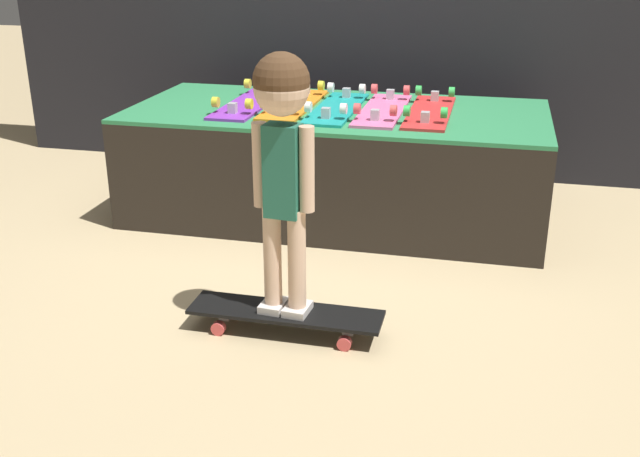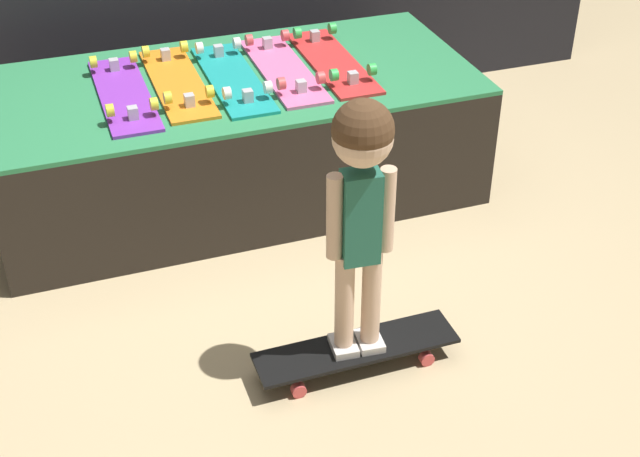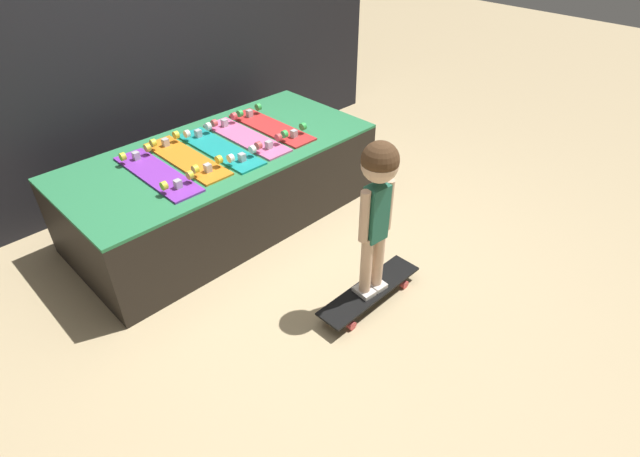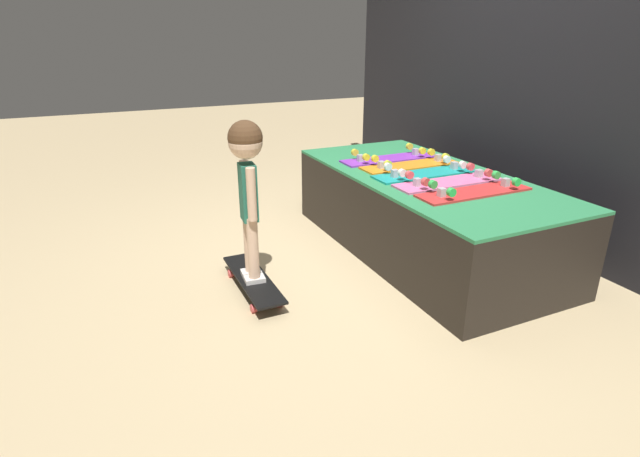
# 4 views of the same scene
# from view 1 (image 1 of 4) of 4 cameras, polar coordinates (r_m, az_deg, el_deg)

# --- Properties ---
(ground_plane) EXTENTS (16.00, 16.00, 0.00)m
(ground_plane) POSITION_cam_1_polar(r_m,az_deg,el_deg) (3.52, -0.80, -2.13)
(ground_plane) COLOR tan
(display_rack) EXTENTS (2.14, 1.00, 0.57)m
(display_rack) POSITION_cam_1_polar(r_m,az_deg,el_deg) (3.98, 1.30, 5.06)
(display_rack) COLOR black
(display_rack) RESTS_ON ground_plane
(skateboard_purple_on_rack) EXTENTS (0.21, 0.76, 0.09)m
(skateboard_purple_on_rack) POSITION_cam_1_polar(r_m,az_deg,el_deg) (4.01, -5.46, 9.55)
(skateboard_purple_on_rack) COLOR purple
(skateboard_purple_on_rack) RESTS_ON display_rack
(skateboard_orange_on_rack) EXTENTS (0.21, 0.76, 0.09)m
(skateboard_orange_on_rack) POSITION_cam_1_polar(r_m,az_deg,el_deg) (3.98, -1.99, 9.53)
(skateboard_orange_on_rack) COLOR orange
(skateboard_orange_on_rack) RESTS_ON display_rack
(skateboard_teal_on_rack) EXTENTS (0.21, 0.76, 0.09)m
(skateboard_teal_on_rack) POSITION_cam_1_polar(r_m,az_deg,el_deg) (3.89, 1.28, 9.25)
(skateboard_teal_on_rack) COLOR teal
(skateboard_teal_on_rack) RESTS_ON display_rack
(skateboard_pink_on_rack) EXTENTS (0.21, 0.76, 0.09)m
(skateboard_pink_on_rack) POSITION_cam_1_polar(r_m,az_deg,el_deg) (3.86, 4.82, 9.10)
(skateboard_pink_on_rack) COLOR pink
(skateboard_pink_on_rack) RESTS_ON display_rack
(skateboard_red_on_rack) EXTENTS (0.21, 0.76, 0.09)m
(skateboard_red_on_rack) POSITION_cam_1_polar(r_m,az_deg,el_deg) (3.84, 8.38, 8.88)
(skateboard_red_on_rack) COLOR red
(skateboard_red_on_rack) RESTS_ON display_rack
(skateboard_on_floor) EXTENTS (0.74, 0.18, 0.09)m
(skateboard_on_floor) POSITION_cam_1_polar(r_m,az_deg,el_deg) (2.85, -2.63, -6.57)
(skateboard_on_floor) COLOR black
(skateboard_on_floor) RESTS_ON ground_plane
(child) EXTENTS (0.23, 0.20, 0.96)m
(child) POSITION_cam_1_polar(r_m,az_deg,el_deg) (2.60, -2.89, 7.01)
(child) COLOR silver
(child) RESTS_ON skateboard_on_floor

